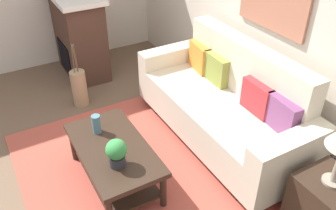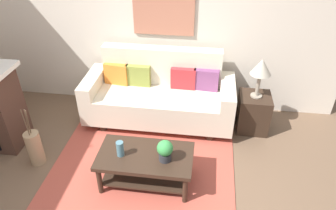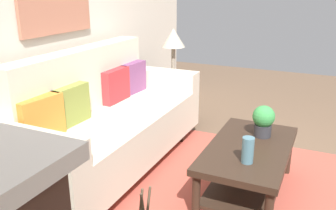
% 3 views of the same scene
% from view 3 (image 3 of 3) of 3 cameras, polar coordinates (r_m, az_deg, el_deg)
% --- Properties ---
extents(ground_plane, '(9.44, 9.44, 0.00)m').
position_cam_3_polar(ground_plane, '(2.96, 17.08, -15.41)').
color(ground_plane, brown).
extents(wall_back, '(5.44, 0.10, 2.70)m').
position_cam_3_polar(wall_back, '(3.39, -18.64, 13.16)').
color(wall_back, beige).
rests_on(wall_back, ground_plane).
extents(area_rug, '(2.30, 2.14, 0.01)m').
position_cam_3_polar(area_rug, '(3.04, 7.49, -13.61)').
color(area_rug, '#B24C3D').
rests_on(area_rug, ground_plane).
extents(couch, '(2.16, 0.84, 1.08)m').
position_cam_3_polar(couch, '(3.30, -9.54, -2.73)').
color(couch, beige).
rests_on(couch, ground_plane).
extents(throw_pillow_orange, '(0.37, 0.16, 0.32)m').
position_cam_3_polar(throw_pillow_orange, '(2.81, -19.59, -1.98)').
color(throw_pillow_orange, orange).
rests_on(throw_pillow_orange, couch).
extents(throw_pillow_olive, '(0.36, 0.13, 0.32)m').
position_cam_3_polar(throw_pillow_olive, '(3.04, -15.28, -0.01)').
color(throw_pillow_olive, olive).
rests_on(throw_pillow_olive, couch).
extents(throw_pillow_crimson, '(0.36, 0.13, 0.32)m').
position_cam_3_polar(throw_pillow_crimson, '(3.55, -8.44, 3.11)').
color(throw_pillow_crimson, red).
rests_on(throw_pillow_crimson, couch).
extents(throw_pillow_plum, '(0.37, 0.15, 0.32)m').
position_cam_3_polar(throw_pillow_plum, '(3.83, -5.72, 4.34)').
color(throw_pillow_plum, '#7A4270').
rests_on(throw_pillow_plum, couch).
extents(coffee_table, '(1.10, 0.60, 0.43)m').
position_cam_3_polar(coffee_table, '(2.91, 12.64, -8.43)').
color(coffee_table, '#332319').
rests_on(coffee_table, ground_plane).
extents(tabletop_vase, '(0.08, 0.08, 0.19)m').
position_cam_3_polar(tabletop_vase, '(2.57, 12.55, -7.01)').
color(tabletop_vase, slate).
rests_on(tabletop_vase, coffee_table).
extents(potted_plant_tabletop, '(0.18, 0.18, 0.26)m').
position_cam_3_polar(potted_plant_tabletop, '(3.02, 14.91, -2.31)').
color(potted_plant_tabletop, '#2D2D33').
rests_on(potted_plant_tabletop, coffee_table).
extents(side_table, '(0.44, 0.44, 0.56)m').
position_cam_3_polar(side_table, '(4.47, 0.82, 1.21)').
color(side_table, '#332319').
rests_on(side_table, ground_plane).
extents(table_lamp, '(0.28, 0.28, 0.57)m').
position_cam_3_polar(table_lamp, '(4.31, 0.87, 10.30)').
color(table_lamp, gray).
rests_on(table_lamp, side_table).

